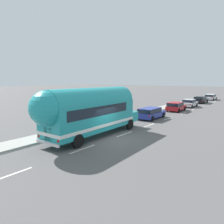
{
  "coord_description": "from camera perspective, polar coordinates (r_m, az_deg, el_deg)",
  "views": [
    {
      "loc": [
        10.14,
        -12.85,
        4.76
      ],
      "look_at": [
        -1.88,
        2.55,
        1.73
      ],
      "focal_mm": 33.37,
      "sensor_mm": 36.0,
      "label": 1
    }
  ],
  "objects": [
    {
      "name": "car_lead",
      "position": [
        26.06,
        10.51,
        -0.11
      ],
      "size": [
        2.09,
        4.66,
        1.37
      ],
      "color": "navy",
      "rests_on": "ground"
    },
    {
      "name": "sidewalk_slab",
      "position": [
        27.56,
        5.19,
        -1.02
      ],
      "size": [
        2.14,
        90.0,
        0.15
      ],
      "primitive_type": "cube",
      "color": "#9E9B93",
      "rests_on": "ground"
    },
    {
      "name": "painted_bus",
      "position": [
        17.15,
        -6.21,
        0.52
      ],
      "size": [
        2.82,
        11.51,
        4.12
      ],
      "color": "teal",
      "rests_on": "ground"
    },
    {
      "name": "ground_plane",
      "position": [
        17.05,
        -0.3,
        -7.41
      ],
      "size": [
        300.0,
        300.0,
        0.0
      ],
      "primitive_type": "plane",
      "color": "#565454"
    },
    {
      "name": "car_fifth",
      "position": [
        55.22,
        25.41,
        3.83
      ],
      "size": [
        1.99,
        4.58,
        1.37
      ],
      "color": "white",
      "rests_on": "ground"
    },
    {
      "name": "car_second",
      "position": [
        33.43,
        17.07,
        1.58
      ],
      "size": [
        2.09,
        4.32,
        1.37
      ],
      "color": "#A5191E",
      "rests_on": "ground"
    },
    {
      "name": "lane_markings",
      "position": [
        28.84,
        11.57,
        -0.87
      ],
      "size": [
        3.59,
        80.0,
        0.01
      ],
      "color": "silver",
      "rests_on": "ground"
    },
    {
      "name": "car_fourth",
      "position": [
        46.69,
        23.07,
        3.22
      ],
      "size": [
        2.01,
        4.44,
        1.37
      ],
      "color": "black",
      "rests_on": "ground"
    },
    {
      "name": "car_third",
      "position": [
        39.37,
        20.36,
        2.38
      ],
      "size": [
        2.04,
        4.38,
        1.37
      ],
      "color": "silver",
      "rests_on": "ground"
    }
  ]
}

